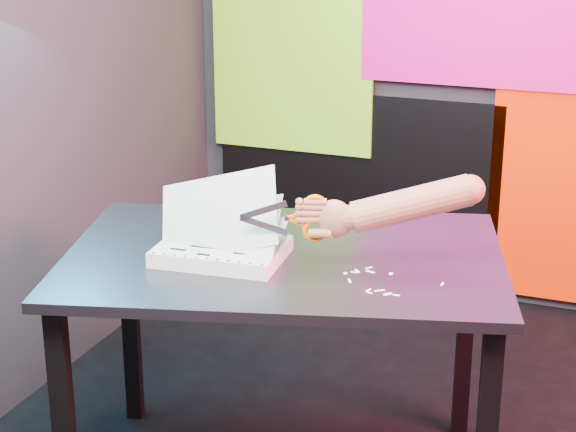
% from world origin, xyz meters
% --- Properties ---
extents(room, '(3.01, 3.01, 2.71)m').
position_xyz_m(room, '(0.00, 0.00, 1.35)').
color(room, black).
rests_on(room, ground).
extents(backdrop, '(2.88, 0.05, 2.08)m').
position_xyz_m(backdrop, '(0.06, 1.46, 0.96)').
color(backdrop, '#ED2500').
rests_on(backdrop, ground).
extents(work_table, '(1.40, 1.12, 0.75)m').
position_xyz_m(work_table, '(-0.45, -0.15, 0.66)').
color(work_table, black).
rests_on(work_table, ground).
extents(printout_stack, '(0.40, 0.28, 0.27)m').
position_xyz_m(printout_stack, '(-0.60, -0.25, 0.78)').
color(printout_stack, silver).
rests_on(printout_stack, work_table).
extents(scissors, '(0.23, 0.08, 0.13)m').
position_xyz_m(scissors, '(-0.35, -0.22, 0.89)').
color(scissors, '#969DAE').
rests_on(scissors, printout_stack).
extents(hand_forearm, '(0.46, 0.20, 0.18)m').
position_xyz_m(hand_forearm, '(-0.13, -0.14, 0.93)').
color(hand_forearm, '#905842').
rests_on(hand_forearm, work_table).
extents(paper_clippings, '(0.27, 0.18, 0.00)m').
position_xyz_m(paper_clippings, '(-0.16, -0.25, 0.75)').
color(paper_clippings, white).
rests_on(paper_clippings, work_table).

